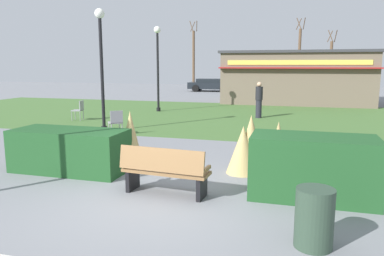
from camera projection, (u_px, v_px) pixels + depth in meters
The scene contains 21 objects.
ground_plane at pixel (152, 200), 6.82m from camera, with size 80.00×80.00×0.00m, color slate.
lawn_patch at pixel (242, 116), 17.86m from camera, with size 36.00×12.00×0.01m, color #446B33.
park_bench at pixel (164, 171), 7.00m from camera, with size 1.74×0.65×0.95m.
hedge_left at pixel (70, 151), 8.60m from camera, with size 2.67×1.10×0.99m, color #1E4C23.
hedge_right at pixel (313, 167), 6.85m from camera, with size 2.27×1.10×1.17m, color #1E4C23.
ornamental_grass_behind_left at pixel (251, 144), 8.48m from camera, with size 0.74×0.74×1.35m, color tan.
ornamental_grass_behind_right at pixel (243, 150), 8.43m from camera, with size 0.77×0.77×1.10m, color tan.
ornamental_grass_behind_center at pixel (278, 148), 8.29m from camera, with size 0.59×0.59×1.23m, color tan.
ornamental_grass_behind_far at pixel (131, 139), 8.86m from camera, with size 0.63×0.63×1.39m, color tan.
lamppost_mid at pixel (101, 56), 13.39m from camera, with size 0.36×0.36×4.46m.
lamppost_far at pixel (158, 59), 19.44m from camera, with size 0.36×0.36×4.46m.
trash_bin at pixel (314, 218), 4.99m from camera, with size 0.52×0.52×0.83m, color #2D4233.
food_kiosk at pixel (296, 77), 24.20m from camera, with size 9.46×5.42×3.35m.
cafe_chair_west at pixel (79, 109), 16.55m from camera, with size 0.51×0.51×0.89m.
cafe_chair_east at pixel (116, 121), 12.99m from camera, with size 0.62×0.62×0.89m.
person_strolling at pixel (259, 100), 17.26m from camera, with size 0.34×0.34×1.69m.
parked_car_west_slot at pixel (211, 85), 34.85m from camera, with size 4.30×2.24×1.20m.
parked_car_center_slot at pixel (267, 85), 33.43m from camera, with size 4.30×2.25×1.20m.
tree_left_bg at pixel (330, 64), 36.37m from camera, with size 0.91×0.96×5.82m.
tree_right_bg at pixel (194, 58), 41.35m from camera, with size 0.91×0.96×7.28m.
tree_center_bg at pixel (299, 58), 37.19m from camera, with size 0.91×0.96×7.10m.
Camera 1 is at (2.48, -6.05, 2.46)m, focal length 34.46 mm.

